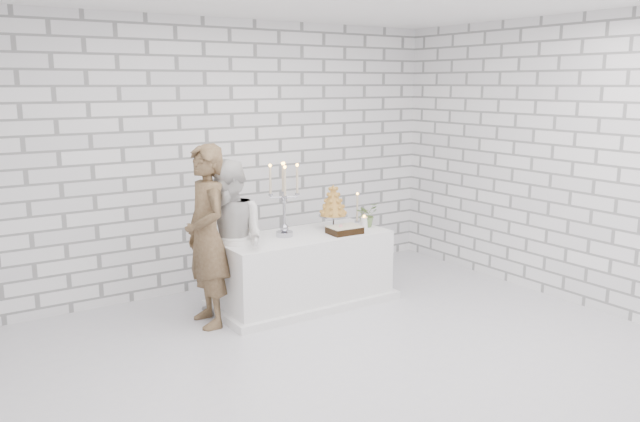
{
  "coord_description": "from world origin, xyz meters",
  "views": [
    {
      "loc": [
        -2.81,
        -4.02,
        2.3
      ],
      "look_at": [
        0.6,
        1.15,
        1.05
      ],
      "focal_mm": 35.59,
      "sensor_mm": 36.0,
      "label": 1
    }
  ],
  "objects_px": {
    "cake_table": "(303,269)",
    "groom": "(207,236)",
    "bride": "(231,241)",
    "croquembouche": "(333,207)",
    "candelabra": "(284,199)"
  },
  "relations": [
    {
      "from": "bride",
      "to": "croquembouche",
      "type": "distance_m",
      "value": 1.27
    },
    {
      "from": "groom",
      "to": "croquembouche",
      "type": "xyz_separation_m",
      "value": [
        1.49,
        0.04,
        0.12
      ]
    },
    {
      "from": "bride",
      "to": "croquembouche",
      "type": "height_order",
      "value": "bride"
    },
    {
      "from": "cake_table",
      "to": "bride",
      "type": "distance_m",
      "value": 0.93
    },
    {
      "from": "bride",
      "to": "candelabra",
      "type": "xyz_separation_m",
      "value": [
        0.64,
        0.05,
        0.34
      ]
    },
    {
      "from": "bride",
      "to": "groom",
      "type": "bearing_deg",
      "value": -112.04
    },
    {
      "from": "cake_table",
      "to": "groom",
      "type": "bearing_deg",
      "value": 179.96
    },
    {
      "from": "candelabra",
      "to": "groom",
      "type": "bearing_deg",
      "value": -177.31
    },
    {
      "from": "cake_table",
      "to": "candelabra",
      "type": "xyz_separation_m",
      "value": [
        -0.2,
        0.04,
        0.76
      ]
    },
    {
      "from": "cake_table",
      "to": "groom",
      "type": "xyz_separation_m",
      "value": [
        -1.07,
        0.0,
        0.5
      ]
    },
    {
      "from": "cake_table",
      "to": "groom",
      "type": "distance_m",
      "value": 1.18
    },
    {
      "from": "cake_table",
      "to": "croquembouche",
      "type": "bearing_deg",
      "value": 6.01
    },
    {
      "from": "groom",
      "to": "candelabra",
      "type": "distance_m",
      "value": 0.91
    },
    {
      "from": "groom",
      "to": "candelabra",
      "type": "height_order",
      "value": "groom"
    },
    {
      "from": "groom",
      "to": "candelabra",
      "type": "relative_size",
      "value": 2.27
    }
  ]
}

